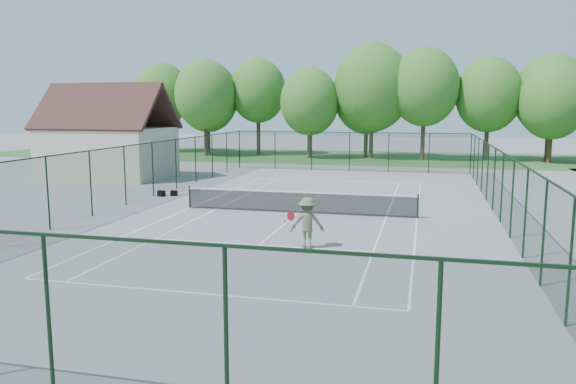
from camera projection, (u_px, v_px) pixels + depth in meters
ground at (298, 213)px, 26.47m from camera, size 140.00×140.00×0.00m
grass_far at (365, 158)px, 55.27m from camera, size 80.00×16.00×0.01m
court_lines at (298, 213)px, 26.47m from camera, size 11.05×23.85×0.01m
tennis_net at (298, 201)px, 26.38m from camera, size 11.08×0.08×1.10m
fence_enclosure at (298, 180)px, 26.23m from camera, size 18.05×36.05×3.02m
utility_building at (108, 133)px, 39.38m from camera, size 8.60×6.27×6.63m
tree_line_far at (367, 96)px, 54.36m from camera, size 39.40×6.40×9.70m
sports_bag_a at (161, 193)px, 31.37m from camera, size 0.47×0.36×0.33m
sports_bag_b at (174, 193)px, 31.55m from camera, size 0.45×0.36×0.30m
tennis_player at (307, 223)px, 19.78m from camera, size 1.99×0.91×1.83m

